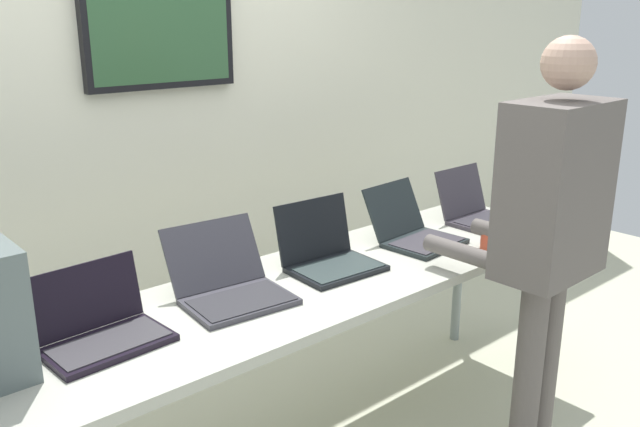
{
  "coord_description": "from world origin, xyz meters",
  "views": [
    {
      "loc": [
        -1.51,
        -1.86,
        1.8
      ],
      "look_at": [
        0.08,
        -0.04,
        1.08
      ],
      "focal_mm": 37.47,
      "sensor_mm": 36.0,
      "label": 1
    }
  ],
  "objects": [
    {
      "name": "laptop_station_0",
      "position": [
        -0.77,
        0.05,
        0.85
      ],
      "size": [
        0.39,
        0.29,
        0.24
      ],
      "color": "black",
      "rests_on": "workbench"
    },
    {
      "name": "workbench",
      "position": [
        0.0,
        0.0,
        0.74
      ],
      "size": [
        2.94,
        0.7,
        0.79
      ],
      "color": "#B0B0A2",
      "rests_on": "ground"
    },
    {
      "name": "person",
      "position": [
        0.73,
        -0.62,
        1.05
      ],
      "size": [
        0.44,
        0.59,
        1.73
      ],
      "color": "#5E5753",
      "rests_on": "ground"
    },
    {
      "name": "laptop_station_4",
      "position": [
        1.21,
        0.04,
        0.85
      ],
      "size": [
        0.34,
        0.34,
        0.26
      ],
      "color": "#3B363F",
      "rests_on": "workbench"
    },
    {
      "name": "laptop_station_1",
      "position": [
        -0.26,
        0.07,
        0.85
      ],
      "size": [
        0.41,
        0.43,
        0.25
      ],
      "color": "#393740",
      "rests_on": "workbench"
    },
    {
      "name": "laptop_station_2",
      "position": [
        0.22,
        0.06,
        0.85
      ],
      "size": [
        0.38,
        0.34,
        0.27
      ],
      "color": "black",
      "rests_on": "workbench"
    },
    {
      "name": "laptop_station_3",
      "position": [
        0.73,
        0.05,
        0.85
      ],
      "size": [
        0.37,
        0.4,
        0.25
      ],
      "color": "#1F2728",
      "rests_on": "workbench"
    },
    {
      "name": "back_wall",
      "position": [
        0.0,
        1.13,
        1.28
      ],
      "size": [
        8.0,
        0.11,
        2.53
      ],
      "color": "silver",
      "rests_on": "ground"
    },
    {
      "name": "coffee_mug",
      "position": [
        0.9,
        -0.25,
        0.84
      ],
      "size": [
        0.08,
        0.08,
        0.1
      ],
      "color": "#CF4B30",
      "rests_on": "workbench"
    }
  ]
}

